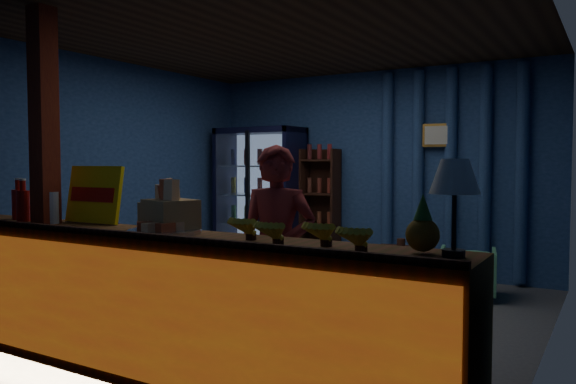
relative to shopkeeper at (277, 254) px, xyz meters
The scene contains 19 objects.
ground 1.67m from the shopkeeper, 117.30° to the left, with size 4.60×4.60×0.00m, color #515154.
room_walls 1.68m from the shopkeeper, 117.30° to the left, with size 4.60×4.60×4.60m.
counter 0.95m from the shopkeeper, 138.51° to the right, with size 4.40×0.57×0.99m.
support_post 1.90m from the shopkeeper, 161.16° to the right, with size 0.16×0.16×2.60m, color maroon.
beverage_cooler 3.93m from the shopkeeper, 124.59° to the left, with size 1.20×0.62×1.90m.
bottle_shelf 3.64m from the shopkeeper, 112.23° to the left, with size 0.50×0.28×1.60m.
curtain_folds 3.51m from the shopkeeper, 84.65° to the left, with size 1.74×0.14×2.50m.
framed_picture 3.55m from the shopkeeper, 87.09° to the left, with size 0.36×0.04×0.28m.
shopkeeper is the anchor object (origin of this frame).
green_chair 2.82m from the shopkeeper, 74.94° to the left, with size 0.56×0.58×0.53m, color #60C17D.
side_table 2.75m from the shopkeeper, 90.49° to the left, with size 0.58×0.46×0.56m.
yellow_sign 1.54m from the shopkeeper, 165.56° to the right, with size 0.56×0.12×0.44m.
soda_bottles 2.04m from the shopkeeper, 164.60° to the right, with size 0.63×0.19×0.34m.
snack_box_left 0.79m from the shopkeeper, 137.82° to the right, with size 0.42×0.38×0.36m.
snack_box_centre 0.83m from the shopkeeper, 144.96° to the right, with size 0.35×0.32×0.32m.
pastry_tray 0.80m from the shopkeeper, 132.46° to the right, with size 0.49×0.49×0.08m.
banana_bunches 0.86m from the shopkeeper, 49.61° to the right, with size 0.99×0.29×0.16m.
table_lamp 1.58m from the shopkeeper, 21.77° to the right, with size 0.25×0.25×0.49m.
pineapple 1.35m from the shopkeeper, 23.16° to the right, with size 0.17×0.17×0.30m.
Camera 1 is at (2.75, -4.66, 1.42)m, focal length 35.00 mm.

